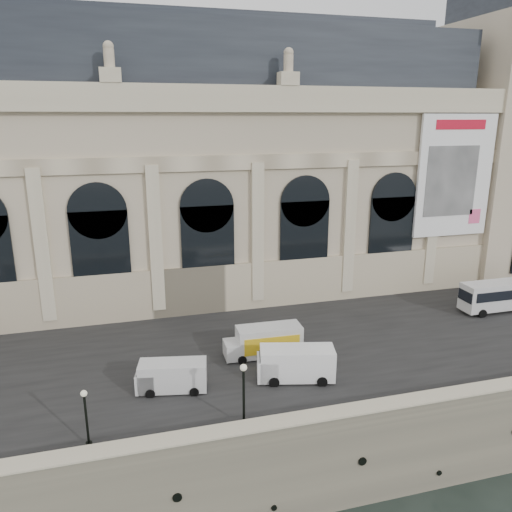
% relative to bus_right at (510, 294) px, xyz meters
% --- Properties ---
extents(quay, '(160.00, 70.00, 6.00)m').
position_rel_bus_right_xyz_m(quay, '(-25.72, 20.50, -4.76)').
color(quay, gray).
rests_on(quay, ground).
extents(street, '(160.00, 24.00, 0.06)m').
position_rel_bus_right_xyz_m(street, '(-25.72, -0.50, -1.73)').
color(street, '#2D2D2D').
rests_on(street, quay).
extents(parapet, '(160.00, 1.40, 1.21)m').
position_rel_bus_right_xyz_m(parapet, '(-25.72, -13.90, -1.14)').
color(parapet, gray).
rests_on(parapet, quay).
extents(museum, '(69.00, 18.70, 29.10)m').
position_rel_bus_right_xyz_m(museum, '(-31.70, 16.36, 11.96)').
color(museum, beige).
rests_on(museum, quay).
extents(clock_pavilion, '(13.00, 14.72, 36.70)m').
position_rel_bus_right_xyz_m(clock_pavilion, '(8.28, 13.43, 15.66)').
color(clock_pavilion, beige).
rests_on(clock_pavilion, quay).
extents(bus_right, '(10.68, 2.52, 3.14)m').
position_rel_bus_right_xyz_m(bus_right, '(0.00, 0.00, 0.00)').
color(bus_right, silver).
rests_on(bus_right, quay).
extents(van_b, '(6.11, 3.50, 2.56)m').
position_rel_bus_right_xyz_m(van_b, '(-26.11, -7.40, -0.45)').
color(van_b, white).
rests_on(van_b, quay).
extents(van_c, '(5.29, 2.82, 2.23)m').
position_rel_bus_right_xyz_m(van_c, '(-35.24, -6.49, -0.62)').
color(van_c, silver).
rests_on(van_c, quay).
extents(box_truck, '(6.46, 2.46, 2.58)m').
position_rel_bus_right_xyz_m(box_truck, '(-26.99, -3.10, -0.46)').
color(box_truck, silver).
rests_on(box_truck, quay).
extents(lamp_left, '(0.39, 0.39, 3.86)m').
position_rel_bus_right_xyz_m(lamp_left, '(-40.56, -11.76, 0.16)').
color(lamp_left, black).
rests_on(lamp_left, quay).
extents(lamp_right, '(0.45, 0.45, 4.40)m').
position_rel_bus_right_xyz_m(lamp_right, '(-31.05, -12.15, 0.43)').
color(lamp_right, black).
rests_on(lamp_right, quay).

